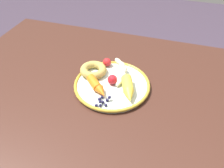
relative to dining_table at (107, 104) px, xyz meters
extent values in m
cube|color=#3D2118|center=(0.00, 0.00, 0.06)|extent=(1.26, 0.86, 0.03)
cube|color=#351C1C|center=(0.57, -0.37, -0.30)|extent=(0.05, 0.05, 0.70)
cylinder|color=silver|center=(-0.02, -0.02, 0.08)|extent=(0.27, 0.27, 0.01)
torus|color=#B4922D|center=(-0.02, -0.02, 0.09)|extent=(0.28, 0.28, 0.01)
ellipsoid|color=beige|center=(-0.04, -0.03, 0.10)|extent=(0.03, 0.05, 0.02)
ellipsoid|color=beige|center=(-0.05, -0.06, 0.10)|extent=(0.03, 0.04, 0.02)
ellipsoid|color=beige|center=(-0.04, -0.10, 0.11)|extent=(0.04, 0.05, 0.03)
ellipsoid|color=beige|center=(-0.02, -0.13, 0.10)|extent=(0.04, 0.05, 0.02)
ellipsoid|color=beige|center=(0.00, -0.15, 0.10)|extent=(0.04, 0.04, 0.02)
cylinder|color=orange|center=(0.04, 0.01, 0.11)|extent=(0.07, 0.07, 0.03)
cone|color=orange|center=(0.00, 0.05, 0.11)|extent=(0.05, 0.05, 0.03)
cylinder|color=yellow|center=(-0.08, -0.01, 0.11)|extent=(0.06, 0.08, 0.04)
cone|color=yellow|center=(-0.10, 0.04, 0.11)|extent=(0.05, 0.06, 0.04)
torus|color=#AE9247|center=(0.07, -0.06, 0.11)|extent=(0.15, 0.15, 0.03)
sphere|color=#191638|center=(-0.02, 0.09, 0.10)|extent=(0.01, 0.01, 0.01)
sphere|color=#191638|center=(-0.03, 0.10, 0.10)|extent=(0.01, 0.01, 0.01)
sphere|color=#191638|center=(0.00, 0.07, 0.10)|extent=(0.01, 0.01, 0.01)
sphere|color=#191638|center=(-0.03, 0.07, 0.10)|extent=(0.01, 0.01, 0.01)
sphere|color=#191638|center=(-0.01, 0.10, 0.10)|extent=(0.01, 0.01, 0.01)
sphere|color=#191638|center=(0.00, 0.11, 0.10)|extent=(0.01, 0.01, 0.01)
sphere|color=#191638|center=(-0.01, 0.06, 0.10)|extent=(0.01, 0.01, 0.01)
sphere|color=#191638|center=(-0.01, 0.09, 0.11)|extent=(0.01, 0.01, 0.01)
sphere|color=#191638|center=(-0.03, 0.06, 0.11)|extent=(0.01, 0.01, 0.01)
sphere|color=red|center=(-0.02, -0.02, 0.11)|extent=(0.04, 0.04, 0.04)
sphere|color=red|center=(0.04, -0.12, 0.11)|extent=(0.03, 0.03, 0.03)
camera|label=1|loc=(-0.21, 0.59, 0.65)|focal=36.45mm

